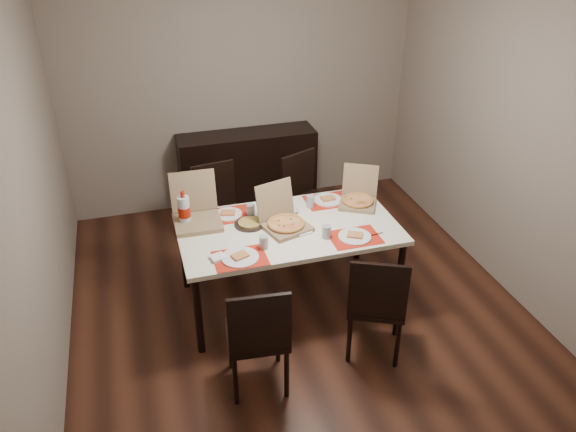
{
  "coord_description": "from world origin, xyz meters",
  "views": [
    {
      "loc": [
        -1.17,
        -3.8,
        3.13
      ],
      "look_at": [
        -0.05,
        0.02,
        0.85
      ],
      "focal_mm": 35.0,
      "sensor_mm": 36.0,
      "label": 1
    }
  ],
  "objects_px": {
    "dining_table": "(288,233)",
    "chair_near_right": "(376,302)",
    "sideboard": "(248,171)",
    "chair_far_left": "(219,207)",
    "soda_bottle": "(184,211)",
    "chair_far_right": "(305,195)",
    "chair_near_left": "(258,335)",
    "dip_bowl": "(291,211)",
    "pizza_box_center": "(284,221)"
  },
  "relations": [
    {
      "from": "sideboard",
      "to": "chair_near_right",
      "type": "bearing_deg",
      "value": -81.61
    },
    {
      "from": "chair_near_right",
      "to": "chair_far_right",
      "type": "relative_size",
      "value": 1.0
    },
    {
      "from": "pizza_box_center",
      "to": "chair_far_left",
      "type": "bearing_deg",
      "value": 113.38
    },
    {
      "from": "dining_table",
      "to": "chair_near_left",
      "type": "bearing_deg",
      "value": -117.49
    },
    {
      "from": "sideboard",
      "to": "chair_far_left",
      "type": "height_order",
      "value": "chair_far_left"
    },
    {
      "from": "chair_far_right",
      "to": "pizza_box_center",
      "type": "distance_m",
      "value": 1.08
    },
    {
      "from": "chair_near_left",
      "to": "chair_far_right",
      "type": "height_order",
      "value": "same"
    },
    {
      "from": "dip_bowl",
      "to": "chair_far_right",
      "type": "bearing_deg",
      "value": 62.62
    },
    {
      "from": "chair_far_right",
      "to": "dining_table",
      "type": "bearing_deg",
      "value": -116.18
    },
    {
      "from": "sideboard",
      "to": "chair_far_left",
      "type": "distance_m",
      "value": 0.97
    },
    {
      "from": "chair_near_right",
      "to": "pizza_box_center",
      "type": "height_order",
      "value": "pizza_box_center"
    },
    {
      "from": "sideboard",
      "to": "chair_near_left",
      "type": "xyz_separation_m",
      "value": [
        -0.54,
        -2.71,
        0.06
      ]
    },
    {
      "from": "pizza_box_center",
      "to": "dining_table",
      "type": "bearing_deg",
      "value": -8.28
    },
    {
      "from": "dining_table",
      "to": "pizza_box_center",
      "type": "xyz_separation_m",
      "value": [
        -0.03,
        0.0,
        0.12
      ]
    },
    {
      "from": "dip_bowl",
      "to": "soda_bottle",
      "type": "relative_size",
      "value": 0.43
    },
    {
      "from": "chair_near_right",
      "to": "chair_far_left",
      "type": "bearing_deg",
      "value": 116.06
    },
    {
      "from": "chair_far_left",
      "to": "chair_near_right",
      "type": "bearing_deg",
      "value": -63.94
    },
    {
      "from": "pizza_box_center",
      "to": "chair_near_right",
      "type": "bearing_deg",
      "value": -61.21
    },
    {
      "from": "chair_near_left",
      "to": "dip_bowl",
      "type": "height_order",
      "value": "chair_near_left"
    },
    {
      "from": "chair_near_left",
      "to": "soda_bottle",
      "type": "xyz_separation_m",
      "value": [
        -0.32,
        1.22,
        0.37
      ]
    },
    {
      "from": "chair_near_right",
      "to": "pizza_box_center",
      "type": "xyz_separation_m",
      "value": [
        -0.47,
        0.85,
        0.29
      ]
    },
    {
      "from": "chair_far_right",
      "to": "chair_near_left",
      "type": "bearing_deg",
      "value": -116.85
    },
    {
      "from": "sideboard",
      "to": "chair_near_left",
      "type": "distance_m",
      "value": 2.76
    },
    {
      "from": "dining_table",
      "to": "chair_near_right",
      "type": "distance_m",
      "value": 0.97
    },
    {
      "from": "soda_bottle",
      "to": "chair_near_right",
      "type": "bearing_deg",
      "value": -42.09
    },
    {
      "from": "chair_near_right",
      "to": "chair_far_right",
      "type": "xyz_separation_m",
      "value": [
        0.02,
        1.77,
        0.0
      ]
    },
    {
      "from": "chair_far_left",
      "to": "dip_bowl",
      "type": "bearing_deg",
      "value": -53.18
    },
    {
      "from": "chair_far_left",
      "to": "pizza_box_center",
      "type": "distance_m",
      "value": 1.03
    },
    {
      "from": "sideboard",
      "to": "dip_bowl",
      "type": "xyz_separation_m",
      "value": [
        0.04,
        -1.54,
        0.32
      ]
    },
    {
      "from": "sideboard",
      "to": "soda_bottle",
      "type": "relative_size",
      "value": 4.93
    },
    {
      "from": "chair_far_right",
      "to": "soda_bottle",
      "type": "distance_m",
      "value": 1.47
    },
    {
      "from": "chair_near_left",
      "to": "soda_bottle",
      "type": "bearing_deg",
      "value": 104.47
    },
    {
      "from": "soda_bottle",
      "to": "pizza_box_center",
      "type": "bearing_deg",
      "value": -19.22
    },
    {
      "from": "chair_far_right",
      "to": "soda_bottle",
      "type": "relative_size",
      "value": 3.06
    },
    {
      "from": "chair_far_left",
      "to": "dip_bowl",
      "type": "distance_m",
      "value": 0.9
    },
    {
      "from": "sideboard",
      "to": "chair_near_left",
      "type": "height_order",
      "value": "chair_near_left"
    },
    {
      "from": "dining_table",
      "to": "chair_near_right",
      "type": "relative_size",
      "value": 1.94
    },
    {
      "from": "sideboard",
      "to": "chair_far_left",
      "type": "relative_size",
      "value": 1.61
    },
    {
      "from": "chair_near_left",
      "to": "chair_far_right",
      "type": "distance_m",
      "value": 2.1
    },
    {
      "from": "dining_table",
      "to": "soda_bottle",
      "type": "distance_m",
      "value": 0.88
    },
    {
      "from": "chair_far_left",
      "to": "pizza_box_center",
      "type": "xyz_separation_m",
      "value": [
        0.39,
        -0.91,
        0.29
      ]
    },
    {
      "from": "chair_near_left",
      "to": "chair_near_right",
      "type": "height_order",
      "value": "same"
    },
    {
      "from": "chair_near_right",
      "to": "sideboard",
      "type": "bearing_deg",
      "value": 98.39
    },
    {
      "from": "chair_near_left",
      "to": "chair_far_right",
      "type": "xyz_separation_m",
      "value": [
        0.95,
        1.87,
        0.0
      ]
    },
    {
      "from": "dining_table",
      "to": "pizza_box_center",
      "type": "relative_size",
      "value": 3.89
    },
    {
      "from": "dining_table",
      "to": "chair_near_right",
      "type": "bearing_deg",
      "value": -62.86
    },
    {
      "from": "sideboard",
      "to": "dining_table",
      "type": "height_order",
      "value": "sideboard"
    },
    {
      "from": "dip_bowl",
      "to": "soda_bottle",
      "type": "bearing_deg",
      "value": 176.66
    },
    {
      "from": "sideboard",
      "to": "chair_near_right",
      "type": "xyz_separation_m",
      "value": [
        0.39,
        -2.61,
        0.06
      ]
    },
    {
      "from": "dining_table",
      "to": "dip_bowl",
      "type": "height_order",
      "value": "dip_bowl"
    }
  ]
}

